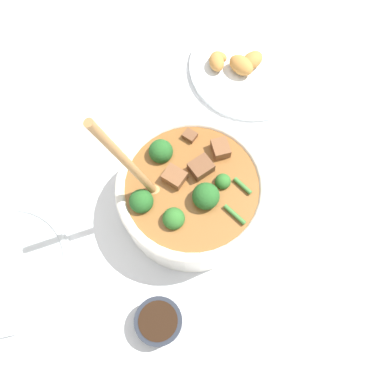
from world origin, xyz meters
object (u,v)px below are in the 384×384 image
stew_bowl (191,193)px  food_plate (248,66)px  condiment_bowl (159,321)px  empty_plate (6,267)px

stew_bowl → food_plate: 0.32m
condiment_bowl → empty_plate: bearing=155.6°
empty_plate → food_plate: bearing=37.7°
stew_bowl → empty_plate: (-0.32, -0.08, -0.05)m
empty_plate → stew_bowl: bearing=14.2°
stew_bowl → empty_plate: size_ratio=1.36×
stew_bowl → condiment_bowl: (-0.07, -0.20, -0.04)m
condiment_bowl → empty_plate: condiment_bowl is taller
stew_bowl → condiment_bowl: bearing=-110.4°
empty_plate → food_plate: size_ratio=0.87×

